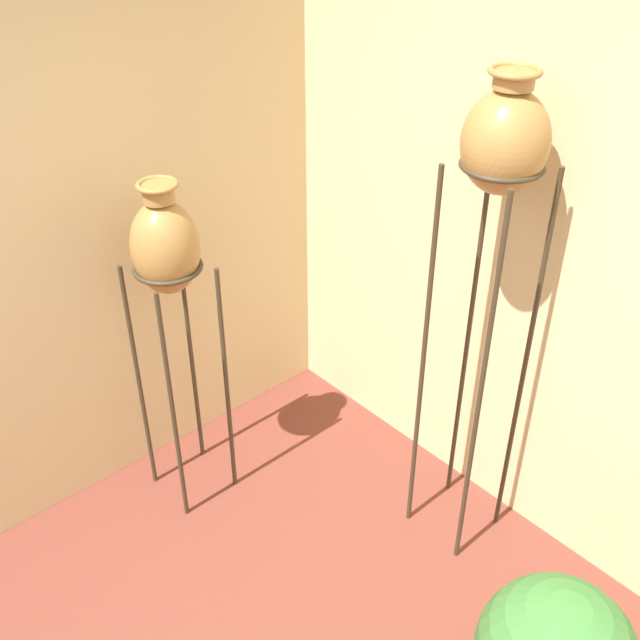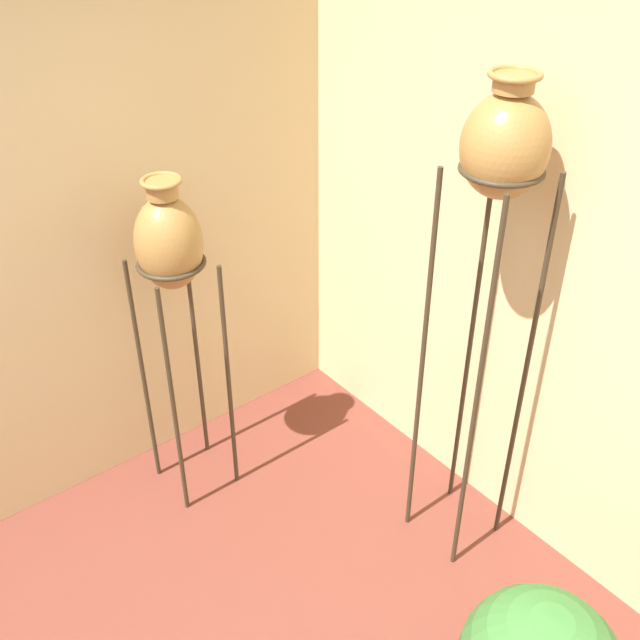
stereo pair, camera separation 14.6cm
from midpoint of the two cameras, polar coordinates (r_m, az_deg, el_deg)
vase_stand_tall at (r=2.57m, az=12.12°, el=11.69°), size 0.30×0.30×2.02m
vase_stand_medium at (r=3.01m, az=-13.02°, el=4.84°), size 0.29×0.29×1.54m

